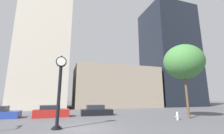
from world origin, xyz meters
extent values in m
plane|color=#515156|center=(0.00, 0.00, 0.00)|extent=(200.00, 200.00, 0.00)
cube|color=beige|center=(-5.62, 24.00, 19.04)|extent=(10.05, 12.00, 38.09)
cube|color=gray|center=(10.60, 24.00, 4.62)|extent=(19.39, 12.00, 9.25)
cube|color=black|center=(27.54, 24.00, 14.30)|extent=(12.89, 12.00, 28.60)
cylinder|color=black|center=(-1.72, 0.50, 0.06)|extent=(0.71, 0.71, 0.12)
cylinder|color=black|center=(-1.72, 0.50, 0.17)|extent=(0.47, 0.47, 0.10)
cylinder|color=black|center=(-1.72, 0.50, 2.32)|extent=(0.24, 0.24, 4.20)
cylinder|color=black|center=(-1.72, 0.50, 4.80)|extent=(0.77, 0.35, 0.77)
cylinder|color=white|center=(-1.72, 0.31, 4.80)|extent=(0.63, 0.02, 0.63)
cylinder|color=white|center=(-1.72, 0.68, 4.80)|extent=(0.63, 0.02, 0.63)
sphere|color=black|center=(-1.72, 0.50, 5.25)|extent=(0.12, 0.12, 0.12)
cube|color=red|center=(-2.53, 7.91, 0.43)|extent=(3.91, 2.02, 0.86)
cube|color=#232833|center=(-2.72, 7.90, 1.10)|extent=(2.18, 1.71, 0.47)
cube|color=black|center=(2.78, 8.18, 0.36)|extent=(4.02, 2.09, 0.72)
cube|color=#232833|center=(2.58, 8.20, 1.00)|extent=(2.25, 1.76, 0.56)
cylinder|color=#B7B7BC|center=(9.44, 1.50, 0.32)|extent=(0.23, 0.23, 0.64)
sphere|color=#B7B7BC|center=(9.44, 1.50, 0.68)|extent=(0.22, 0.22, 0.22)
cylinder|color=#B7B7BC|center=(9.25, 1.50, 0.35)|extent=(0.15, 0.08, 0.08)
cylinder|color=#B7B7BC|center=(9.63, 1.50, 0.35)|extent=(0.15, 0.08, 0.08)
cylinder|color=brown|center=(11.44, 2.09, 2.43)|extent=(0.24, 0.24, 4.86)
ellipsoid|color=#3D7538|center=(11.44, 2.09, 6.18)|extent=(4.38, 4.38, 3.94)
camera|label=1|loc=(-1.47, -11.16, 2.13)|focal=24.00mm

